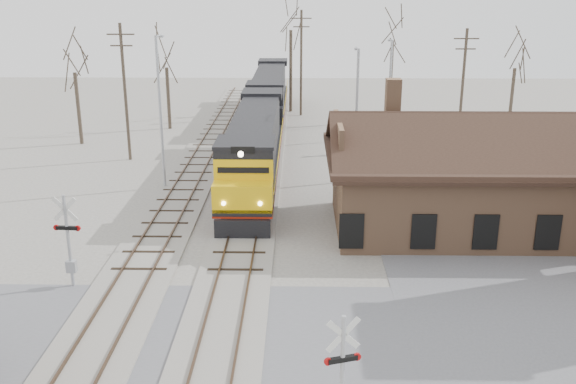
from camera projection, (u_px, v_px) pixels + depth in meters
name	position (u px, v px, depth m)	size (l,w,h in m)	color
ground	(220.00, 341.00, 24.07)	(140.00, 140.00, 0.00)	#A6A196
road	(220.00, 340.00, 24.07)	(60.00, 9.00, 0.03)	#5E5E63
track_main	(250.00, 206.00, 38.31)	(3.40, 90.00, 0.24)	#A6A196
track_siding	(175.00, 206.00, 38.38)	(3.40, 90.00, 0.24)	#A6A196
depot	(467.00, 185.00, 34.54)	(15.20, 9.31, 7.90)	#8D6448
locomotive_lead	(254.00, 148.00, 42.17)	(3.16, 21.15, 4.70)	black
locomotive_trailing	(269.00, 94.00, 62.53)	(3.16, 21.15, 4.45)	black
crossbuck_near	(342.00, 380.00, 18.50)	(1.10, 0.41, 3.95)	#A5A8AD
crossbuck_far	(69.00, 245.00, 27.79)	(1.21, 0.32, 4.25)	#A5A8AD
streetlight_a	(160.00, 105.00, 40.52)	(0.25, 2.04, 9.75)	#A5A8AD
streetlight_b	(357.00, 108.00, 42.05)	(0.25, 2.04, 8.82)	#A5A8AD
streetlight_c	(390.00, 83.00, 54.34)	(0.25, 2.04, 8.31)	#A5A8AD
utility_pole_a	(125.00, 90.00, 47.14)	(2.00, 0.24, 10.09)	#382D23
utility_pole_b	(301.00, 61.00, 63.40)	(2.00, 0.24, 10.32)	#382D23
utility_pole_c	(463.00, 85.00, 51.74)	(2.00, 0.24, 9.40)	#382D23
tree_a	(73.00, 61.00, 51.45)	(3.93, 3.93, 9.63)	#382D23
tree_b	(166.00, 57.00, 57.14)	(3.71, 3.71, 9.10)	#382D23
tree_c	(291.00, 16.00, 64.10)	(5.52, 5.52, 13.51)	#382D23
tree_d	(393.00, 28.00, 59.60)	(5.03, 5.03, 12.31)	#382D23
tree_e	(516.00, 58.00, 57.62)	(3.64, 3.64, 8.91)	#382D23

